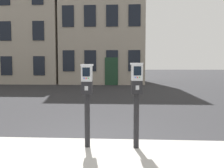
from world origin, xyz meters
TOP-DOWN VIEW (x-y plane):
  - ground_plane at (0.00, 0.00)m, footprint 160.00×160.00m
  - parking_meter_near_kerb at (-0.11, -0.26)m, footprint 0.23×0.26m
  - parking_meter_twin_adjacent at (0.71, -0.26)m, footprint 0.23×0.26m
  - townhouse_orange_brick at (-8.83, 16.93)m, footprint 7.78×5.13m
  - townhouse_brownstone at (-1.41, 17.61)m, footprint 6.68×6.49m

SIDE VIEW (x-z plane):
  - ground_plane at x=0.00m, z-range 0.00..0.00m
  - parking_meter_near_kerb at x=-0.11m, z-range 0.40..1.80m
  - parking_meter_twin_adjacent at x=0.71m, z-range 0.41..1.82m
  - townhouse_orange_brick at x=-8.83m, z-range 0.00..10.70m
  - townhouse_brownstone at x=-1.41m, z-range 0.00..13.45m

